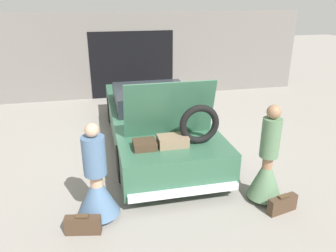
{
  "coord_description": "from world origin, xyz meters",
  "views": [
    {
      "loc": [
        -1.27,
        -7.02,
        3.24
      ],
      "look_at": [
        0.0,
        -1.43,
        0.97
      ],
      "focal_mm": 35.0,
      "sensor_mm": 36.0,
      "label": 1
    }
  ],
  "objects_px": {
    "car": "(154,119)",
    "suitcase_beside_left_person": "(83,225)",
    "person_left": "(97,186)",
    "person_right": "(267,168)",
    "suitcase_beside_right_person": "(282,204)"
  },
  "relations": [
    {
      "from": "car",
      "to": "person_left",
      "type": "bearing_deg",
      "value": -118.07
    },
    {
      "from": "suitcase_beside_right_person",
      "to": "suitcase_beside_left_person",
      "type": "bearing_deg",
      "value": 176.71
    },
    {
      "from": "person_left",
      "to": "suitcase_beside_right_person",
      "type": "distance_m",
      "value": 2.96
    },
    {
      "from": "car",
      "to": "suitcase_beside_right_person",
      "type": "relative_size",
      "value": 9.88
    },
    {
      "from": "car",
      "to": "suitcase_beside_left_person",
      "type": "distance_m",
      "value": 3.39
    },
    {
      "from": "person_right",
      "to": "suitcase_beside_right_person",
      "type": "height_order",
      "value": "person_right"
    },
    {
      "from": "person_left",
      "to": "suitcase_beside_left_person",
      "type": "xyz_separation_m",
      "value": [
        -0.24,
        -0.35,
        -0.41
      ]
    },
    {
      "from": "car",
      "to": "suitcase_beside_right_person",
      "type": "bearing_deg",
      "value": -64.36
    },
    {
      "from": "person_left",
      "to": "person_right",
      "type": "relative_size",
      "value": 0.93
    },
    {
      "from": "person_right",
      "to": "suitcase_beside_left_person",
      "type": "bearing_deg",
      "value": 84.77
    },
    {
      "from": "car",
      "to": "suitcase_beside_left_person",
      "type": "bearing_deg",
      "value": -118.8
    },
    {
      "from": "person_left",
      "to": "person_right",
      "type": "xyz_separation_m",
      "value": [
        2.76,
        -0.15,
        0.05
      ]
    },
    {
      "from": "car",
      "to": "person_right",
      "type": "bearing_deg",
      "value": -63.31
    },
    {
      "from": "suitcase_beside_right_person",
      "to": "person_left",
      "type": "bearing_deg",
      "value": 169.51
    },
    {
      "from": "person_left",
      "to": "suitcase_beside_right_person",
      "type": "height_order",
      "value": "person_left"
    }
  ]
}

